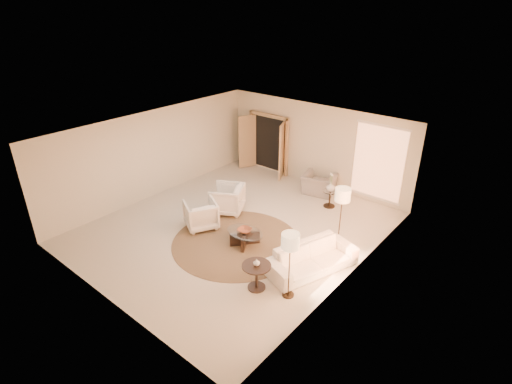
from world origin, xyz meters
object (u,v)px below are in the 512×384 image
Objects in this scene: sofa at (312,258)px; armchair_left at (227,198)px; bowl at (245,230)px; accent_chair at (319,181)px; side_table at (330,197)px; side_vase at (331,187)px; floor_lamp_near at (343,197)px; armchair_right at (201,213)px; coffee_table at (245,237)px; floor_lamp_far at (290,244)px; end_vase at (257,262)px; end_table at (257,272)px.

armchair_left is at bearing 96.28° from sofa.
sofa is 6.08× the size of bowl.
side_table is (0.76, -0.58, -0.12)m from accent_chair.
sofa is at bearing -66.79° from side_vase.
side_table is at bearing 126.41° from floor_lamp_near.
armchair_right is 1.60× the size of side_table.
bowl is (0.00, 0.00, 0.19)m from coffee_table.
sofa is 3.37m from side_table.
sofa is 4.07× the size of side_table.
accent_chair is at bearing 48.85° from sofa.
armchair_left is at bearing -170.94° from floor_lamp_near.
floor_lamp_far reaches higher than end_vase.
end_vase is 0.57× the size of side_vase.
armchair_left is 1.44× the size of end_table.
floor_lamp_near is (3.44, 1.69, 0.95)m from armchair_right.
sofa is 1.95m from bowl.
armchair_left is 3.22m from accent_chair.
bowl is (-2.05, 0.90, -0.90)m from floor_lamp_far.
floor_lamp_near is at bearing 40.36° from bowl.
end_vase is (-0.58, -1.37, 0.37)m from sofa.
end_table is at bearing 25.22° from armchair_left.
sofa is 1.49m from end_table.
coffee_table is 3.40m from side_vase.
floor_lamp_far is 0.98m from end_vase.
armchair_left is 3.39× the size of side_vase.
armchair_right is 3.14× the size of side_vase.
side_table is 4.54m from end_vase.
armchair_right is at bearing -176.72° from bowl.
sofa is 1.53m from end_vase.
side_vase is at bearing 42.50° from sofa.
accent_chair reaches higher than armchair_right.
side_vase is at bearing 126.41° from floor_lamp_near.
side_table is 3.46× the size of end_vase.
accent_chair is (1.47, 2.86, -0.02)m from armchair_left.
side_vase is (-0.74, 4.47, 0.26)m from end_table.
side_table is at bearing 176.15° from armchair_right.
floor_lamp_far reaches higher than side_table.
floor_lamp_near reaches higher than coffee_table.
armchair_left is at bearing -148.54° from armchair_right.
armchair_left is at bearing -134.36° from side_table.
end_table is 4.15× the size of end_vase.
side_table is (2.17, 3.41, -0.11)m from armchair_right.
side_vase reaches higher than end_vase.
accent_chair is 5.36m from floor_lamp_far.
end_vase is (2.92, -1.06, 0.25)m from armchair_right.
armchair_left reaches higher than end_vase.
coffee_table is 2.05× the size of side_table.
sofa is 2.54× the size of armchair_right.
armchair_right is 4.05m from side_vase.
floor_lamp_far reaches higher than armchair_right.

